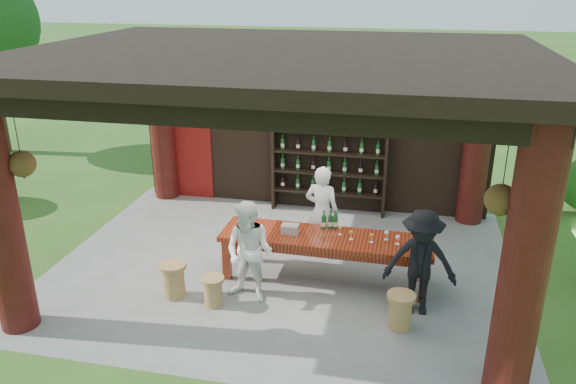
% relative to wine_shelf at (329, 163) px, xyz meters
% --- Properties ---
extents(ground, '(90.00, 90.00, 0.00)m').
position_rel_wine_shelf_xyz_m(ground, '(-0.39, -2.45, -1.01)').
color(ground, '#2D5119').
rests_on(ground, ground).
extents(pavilion, '(7.50, 6.00, 3.60)m').
position_rel_wine_shelf_xyz_m(pavilion, '(-0.40, -2.02, 1.12)').
color(pavilion, slate).
rests_on(pavilion, ground).
extents(wine_shelf, '(2.28, 0.35, 2.01)m').
position_rel_wine_shelf_xyz_m(wine_shelf, '(0.00, 0.00, 0.00)').
color(wine_shelf, black).
rests_on(wine_shelf, ground).
extents(tasting_table, '(3.26, 0.88, 0.75)m').
position_rel_wine_shelf_xyz_m(tasting_table, '(0.35, -2.75, -0.38)').
color(tasting_table, '#63140E').
rests_on(tasting_table, ground).
extents(stool_near_left, '(0.34, 0.34, 0.45)m').
position_rel_wine_shelf_xyz_m(stool_near_left, '(-1.12, -3.82, -0.77)').
color(stool_near_left, olive).
rests_on(stool_near_left, ground).
extents(stool_near_right, '(0.39, 0.39, 0.51)m').
position_rel_wine_shelf_xyz_m(stool_near_right, '(1.54, -3.82, -0.74)').
color(stool_near_right, olive).
rests_on(stool_near_right, ground).
extents(stool_far_left, '(0.41, 0.41, 0.54)m').
position_rel_wine_shelf_xyz_m(stool_far_left, '(-1.77, -3.72, -0.72)').
color(stool_far_left, olive).
rests_on(stool_far_left, ground).
extents(host, '(0.66, 0.51, 1.61)m').
position_rel_wine_shelf_xyz_m(host, '(0.17, -1.98, -0.21)').
color(host, white).
rests_on(host, ground).
extents(guest_woman, '(0.84, 0.71, 1.53)m').
position_rel_wine_shelf_xyz_m(guest_woman, '(-0.64, -3.54, -0.25)').
color(guest_woman, white).
rests_on(guest_woman, ground).
extents(guest_man, '(1.02, 0.60, 1.56)m').
position_rel_wine_shelf_xyz_m(guest_man, '(1.77, -3.38, -0.23)').
color(guest_man, black).
rests_on(guest_man, ground).
extents(table_bottles, '(0.26, 0.12, 0.31)m').
position_rel_wine_shelf_xyz_m(table_bottles, '(0.37, -2.46, -0.11)').
color(table_bottles, '#194C1E').
rests_on(table_bottles, tasting_table).
extents(table_glasses, '(0.94, 0.24, 0.15)m').
position_rel_wine_shelf_xyz_m(table_glasses, '(1.01, -2.75, -0.19)').
color(table_glasses, silver).
rests_on(table_glasses, tasting_table).
extents(napkin_basket, '(0.26, 0.18, 0.14)m').
position_rel_wine_shelf_xyz_m(napkin_basket, '(-0.21, -2.76, -0.19)').
color(napkin_basket, '#BF6672').
rests_on(napkin_basket, tasting_table).
extents(shrubs, '(15.58, 7.79, 1.36)m').
position_rel_wine_shelf_xyz_m(shrubs, '(1.42, -2.25, -0.47)').
color(shrubs, '#194C14').
rests_on(shrubs, ground).
extents(trees, '(22.15, 11.37, 4.80)m').
position_rel_wine_shelf_xyz_m(trees, '(2.86, -1.46, 2.36)').
color(trees, '#3F2819').
rests_on(trees, ground).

